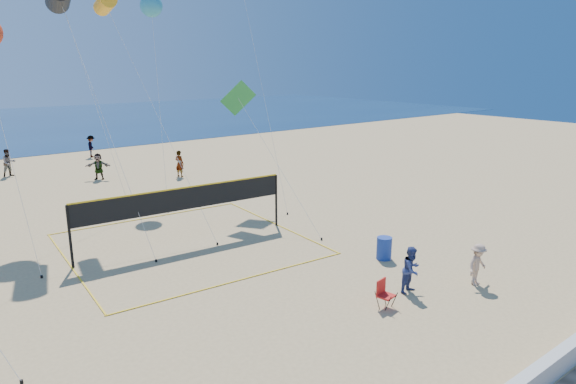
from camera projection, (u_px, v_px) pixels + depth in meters
ground at (343, 381)px, 12.12m from camera, size 120.00×120.00×0.00m
bystander_a at (412, 270)px, 16.67m from camera, size 0.83×0.69×1.56m
bystander_b at (478, 264)px, 17.23m from camera, size 0.97×0.60×1.45m
far_person_1 at (98, 166)px, 32.90m from camera, size 1.59×1.24×1.68m
far_person_2 at (179, 164)px, 33.63m from camera, size 0.64×0.75×1.75m
far_person_3 at (9, 163)px, 33.75m from camera, size 1.02×0.87×1.81m
far_person_4 at (91, 146)px, 40.66m from camera, size 1.04×1.28×1.73m
camp_chair at (384, 292)px, 15.69m from camera, size 0.55×0.65×0.98m
trash_barrel at (384, 248)px, 19.58m from camera, size 0.75×0.75×0.86m
volleyball_net at (185, 205)px, 20.87m from camera, size 9.73×9.59×2.44m
kite_2 at (105, 4)px, 23.11m from camera, size 1.92×7.80×10.38m
kite_4 at (241, 104)px, 24.60m from camera, size 1.50×6.43×6.52m
kite_7 at (151, 6)px, 28.26m from camera, size 2.87×5.84×10.97m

